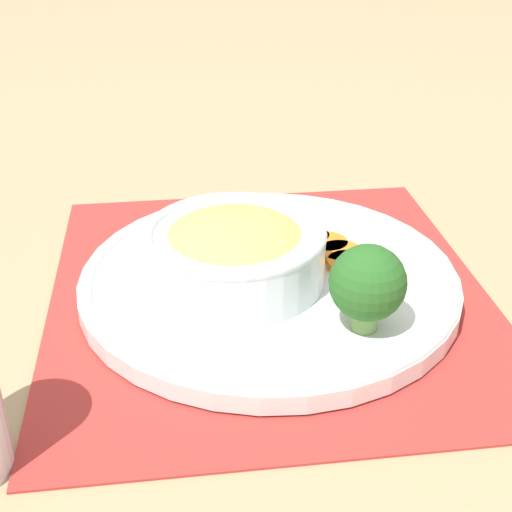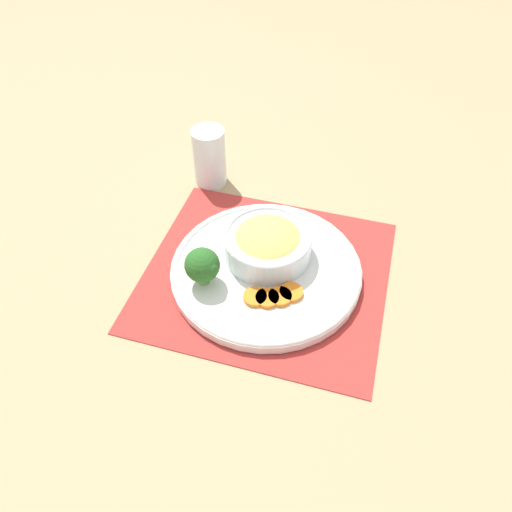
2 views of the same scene
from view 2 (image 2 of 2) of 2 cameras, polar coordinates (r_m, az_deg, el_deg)
The scene contains 10 objects.
ground_plane at distance 0.87m, azimuth 1.14°, elevation -2.16°, with size 4.00×4.00×0.00m, color tan.
placemat at distance 0.87m, azimuth 1.14°, elevation -2.07°, with size 0.42×0.39×0.00m.
plate at distance 0.86m, azimuth 1.15°, elevation -1.49°, with size 0.33×0.33×0.02m.
bowl at distance 0.86m, azimuth 1.34°, elevation 1.55°, with size 0.15×0.15×0.06m.
broccoli_floret at distance 0.81m, azimuth -6.15°, elevation -1.08°, with size 0.06×0.06×0.07m.
carrot_slice_near at distance 0.81m, azimuth -0.18°, elevation -4.70°, with size 0.04×0.04×0.01m.
carrot_slice_middle at distance 0.81m, azimuth 1.30°, elevation -4.85°, with size 0.04×0.04×0.01m.
carrot_slice_far at distance 0.81m, azimuth 2.75°, elevation -4.66°, with size 0.04×0.04×0.01m.
carrot_slice_extra at distance 0.82m, azimuth 4.05°, elevation -4.16°, with size 0.04×0.04×0.01m.
water_glass at distance 1.04m, azimuth -5.32°, elevation 10.90°, with size 0.07×0.07×0.12m.
Camera 2 is at (-0.14, 0.56, 0.66)m, focal length 35.00 mm.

